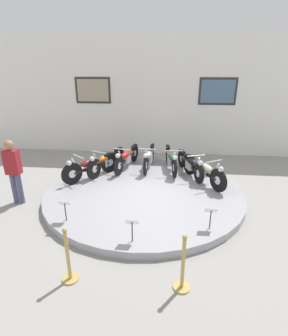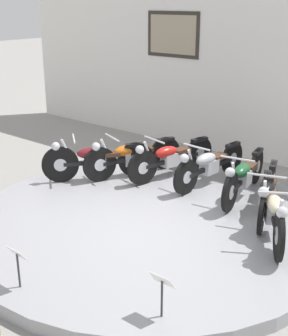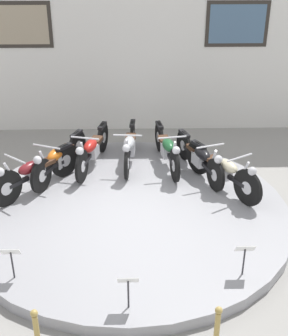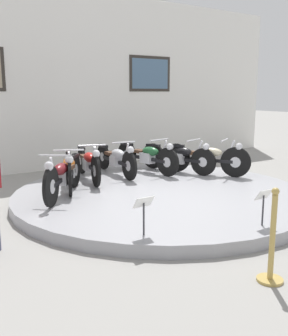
% 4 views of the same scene
% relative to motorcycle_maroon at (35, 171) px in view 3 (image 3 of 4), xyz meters
% --- Properties ---
extents(ground_plane, '(60.00, 60.00, 0.00)m').
position_rel_motorcycle_maroon_xyz_m(ground_plane, '(1.68, -0.60, -0.57)').
color(ground_plane, gray).
extents(display_platform, '(5.40, 5.40, 0.18)m').
position_rel_motorcycle_maroon_xyz_m(display_platform, '(1.68, -0.60, -0.48)').
color(display_platform, '#99999E').
rests_on(display_platform, ground_plane).
extents(back_wall, '(14.00, 0.22, 4.54)m').
position_rel_motorcycle_maroon_xyz_m(back_wall, '(1.68, 3.37, 1.70)').
color(back_wall, white).
rests_on(back_wall, ground_plane).
extents(motorcycle_maroon, '(1.32, 1.58, 0.80)m').
position_rel_motorcycle_maroon_xyz_m(motorcycle_maroon, '(0.00, 0.00, 0.00)').
color(motorcycle_maroon, black).
rests_on(motorcycle_maroon, display_platform).
extents(motorcycle_orange, '(0.81, 1.86, 0.79)m').
position_rel_motorcycle_maroon_xyz_m(motorcycle_orange, '(0.35, 0.56, -0.01)').
color(motorcycle_orange, black).
rests_on(motorcycle_orange, display_platform).
extents(motorcycle_red, '(0.62, 1.93, 0.79)m').
position_rel_motorcycle_maroon_xyz_m(motorcycle_red, '(0.94, 0.94, -0.01)').
color(motorcycle_red, black).
rests_on(motorcycle_red, display_platform).
extents(motorcycle_silver, '(0.54, 1.95, 0.78)m').
position_rel_motorcycle_maroon_xyz_m(motorcycle_silver, '(1.67, 1.08, -0.02)').
color(motorcycle_silver, black).
rests_on(motorcycle_silver, display_platform).
extents(motorcycle_green, '(0.54, 1.95, 0.79)m').
position_rel_motorcycle_maroon_xyz_m(motorcycle_green, '(2.41, 0.94, -0.01)').
color(motorcycle_green, black).
rests_on(motorcycle_green, display_platform).
extents(motorcycle_black, '(0.74, 1.86, 0.78)m').
position_rel_motorcycle_maroon_xyz_m(motorcycle_black, '(3.00, 0.55, -0.02)').
color(motorcycle_black, black).
rests_on(motorcycle_black, display_platform).
extents(motorcycle_cream, '(1.08, 1.74, 0.80)m').
position_rel_motorcycle_maroon_xyz_m(motorcycle_cream, '(3.35, -0.00, -0.00)').
color(motorcycle_cream, black).
rests_on(motorcycle_cream, display_platform).
extents(info_placard_front_left, '(0.26, 0.11, 0.51)m').
position_rel_motorcycle_maroon_xyz_m(info_placard_front_left, '(0.12, -2.36, -0.02)').
color(info_placard_front_left, '#333338').
rests_on(info_placard_front_left, display_platform).
extents(info_placard_front_centre, '(0.26, 0.11, 0.51)m').
position_rel_motorcycle_maroon_xyz_m(info_placard_front_centre, '(1.68, -2.95, -0.02)').
color(info_placard_front_centre, '#333338').
rests_on(info_placard_front_centre, display_platform).
extents(info_placard_front_right, '(0.26, 0.11, 0.51)m').
position_rel_motorcycle_maroon_xyz_m(info_placard_front_right, '(3.23, -2.36, -0.02)').
color(info_placard_front_right, '#333338').
rests_on(info_placard_front_right, display_platform).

